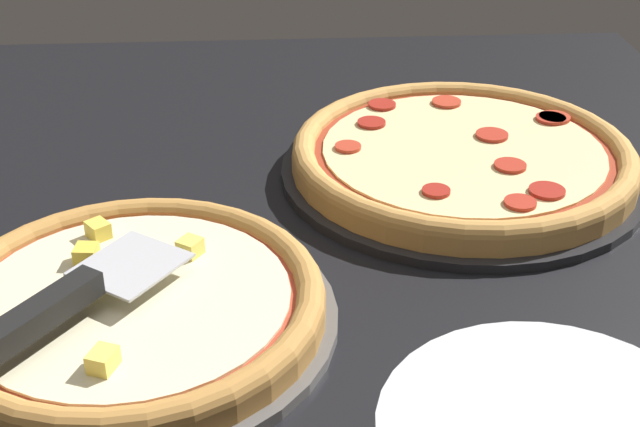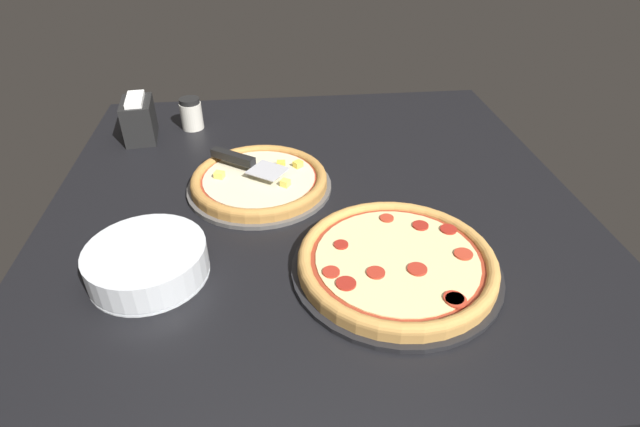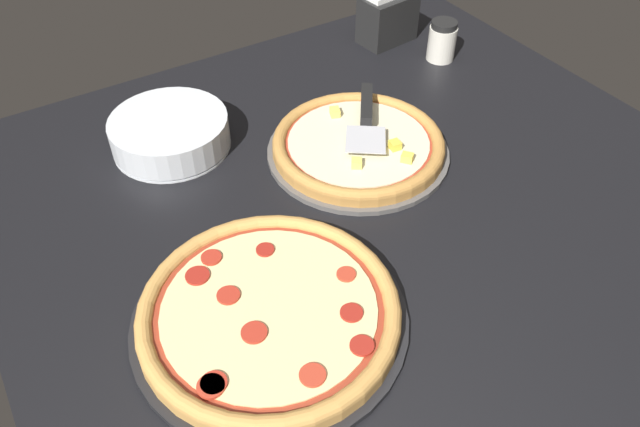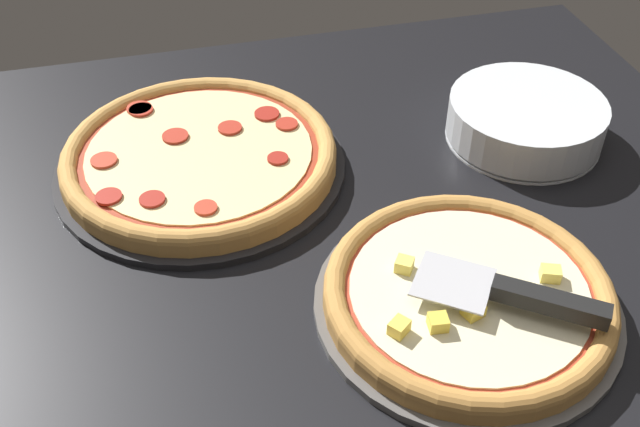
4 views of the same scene
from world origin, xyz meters
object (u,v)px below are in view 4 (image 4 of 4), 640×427
object	(u,v)px
pizza_back	(200,155)
serving_spatula	(529,298)
pizza_front	(468,293)
plate_stack	(525,120)

from	to	relation	value
pizza_back	serving_spatula	world-z (taller)	serving_spatula
pizza_front	plate_stack	size ratio (longest dim) A/B	1.45
plate_stack	pizza_back	bearing A→B (deg)	85.08
serving_spatula	plate_stack	world-z (taller)	serving_spatula
serving_spatula	plate_stack	size ratio (longest dim) A/B	0.86
serving_spatula	pizza_back	bearing A→B (deg)	38.53
pizza_back	plate_stack	world-z (taller)	plate_stack
serving_spatula	plate_stack	distance (cm)	37.58
pizza_back	plate_stack	distance (cm)	46.69
pizza_front	plate_stack	distance (cm)	35.73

